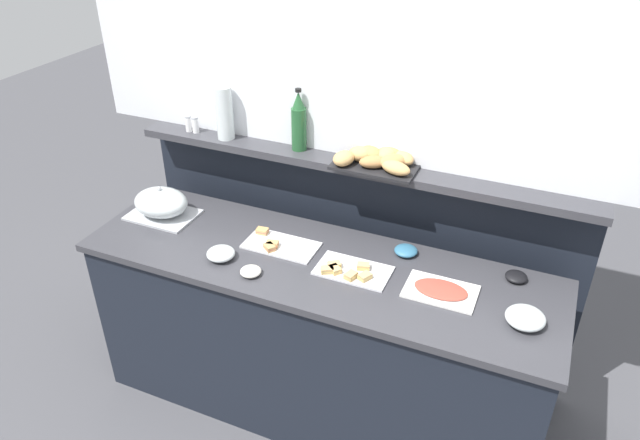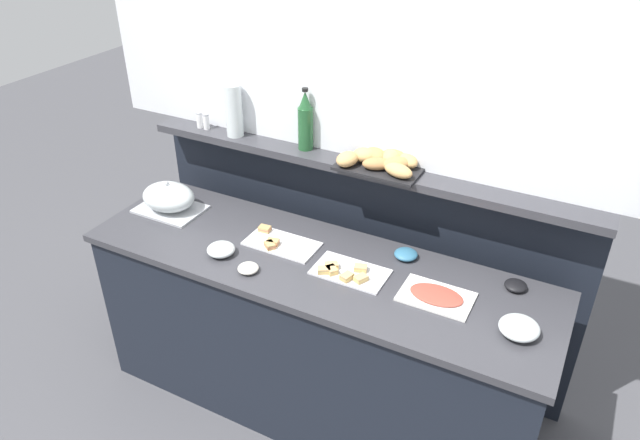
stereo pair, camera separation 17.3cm
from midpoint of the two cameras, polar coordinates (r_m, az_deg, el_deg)
ground_plane at (r=3.74m, az=5.31°, el=-10.88°), size 12.00×12.00×0.00m
buffet_counter at (r=3.02m, az=1.17°, el=-11.20°), size 2.22×0.66×0.92m
back_ledge_unit at (r=3.27m, az=5.22°, el=-3.35°), size 2.35×0.22×1.24m
upper_wall_panel at (r=2.78m, az=6.74°, el=18.99°), size 2.95×0.08×1.36m
sandwich_platter_front at (r=2.66m, az=4.51°, el=-5.02°), size 0.33×0.19×0.04m
sandwich_platter_side at (r=2.85m, az=-2.18°, el=-2.21°), size 0.35×0.19×0.04m
cold_cuts_platter at (r=2.58m, az=12.94°, el=-7.13°), size 0.30×0.20×0.02m
serving_cloche at (r=3.17m, az=-12.74°, el=2.04°), size 0.34×0.24×0.17m
glass_bowl_large at (r=2.79m, az=-7.69°, el=-2.87°), size 0.13×0.13×0.05m
glass_bowl_medium at (r=2.49m, az=20.40°, el=-9.71°), size 0.16×0.16×0.06m
condiment_bowl_dark at (r=2.72m, az=19.93°, el=-5.94°), size 0.10×0.10×0.03m
condiment_bowl_red at (r=2.67m, az=-5.04°, el=-4.65°), size 0.09×0.09×0.03m
condiment_bowl_cream at (r=2.79m, az=9.96°, el=-3.28°), size 0.11×0.11×0.04m
wine_bottle_green at (r=2.99m, az=0.28°, el=9.30°), size 0.08×0.08×0.32m
salt_shaker at (r=3.33m, az=-9.95°, el=9.36°), size 0.03×0.03×0.09m
pepper_shaker at (r=3.30m, az=-9.32°, el=9.24°), size 0.03×0.03×0.09m
bread_basket at (r=2.85m, az=7.77°, el=5.59°), size 0.40×0.28×0.08m
water_carafe at (r=3.16m, az=-6.67°, el=10.31°), size 0.09×0.09×0.28m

